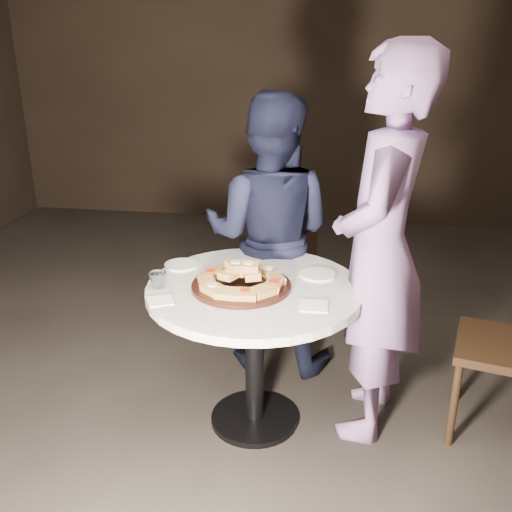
% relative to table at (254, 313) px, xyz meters
% --- Properties ---
extents(floor, '(7.00, 7.00, 0.00)m').
position_rel_table_xyz_m(floor, '(-0.09, 0.01, -0.62)').
color(floor, black).
rests_on(floor, ground).
extents(table, '(1.17, 1.17, 0.76)m').
position_rel_table_xyz_m(table, '(0.00, 0.00, 0.00)').
color(table, black).
rests_on(table, ground).
extents(serving_board, '(0.58, 0.58, 0.02)m').
position_rel_table_xyz_m(serving_board, '(-0.06, -0.03, 0.15)').
color(serving_board, black).
rests_on(serving_board, table).
extents(focaccia_pile, '(0.42, 0.41, 0.11)m').
position_rel_table_xyz_m(focaccia_pile, '(-0.06, -0.03, 0.19)').
color(focaccia_pile, '#A67B40').
rests_on(focaccia_pile, serving_board).
extents(plate_left, '(0.18, 0.18, 0.01)m').
position_rel_table_xyz_m(plate_left, '(-0.41, 0.19, 0.15)').
color(plate_left, white).
rests_on(plate_left, table).
extents(plate_right, '(0.21, 0.21, 0.01)m').
position_rel_table_xyz_m(plate_right, '(0.29, 0.17, 0.15)').
color(plate_right, white).
rests_on(plate_right, table).
extents(water_glass, '(0.10, 0.10, 0.08)m').
position_rel_table_xyz_m(water_glass, '(-0.44, -0.09, 0.18)').
color(water_glass, silver).
rests_on(water_glass, table).
extents(napkin_near, '(0.14, 0.14, 0.01)m').
position_rel_table_xyz_m(napkin_near, '(-0.39, -0.23, 0.14)').
color(napkin_near, white).
rests_on(napkin_near, table).
extents(napkin_far, '(0.12, 0.12, 0.01)m').
position_rel_table_xyz_m(napkin_far, '(0.29, -0.18, 0.15)').
color(napkin_far, white).
rests_on(napkin_far, table).
extents(chair_far, '(0.51, 0.52, 0.81)m').
position_rel_table_xyz_m(chair_far, '(0.03, 1.08, -0.15)').
color(chair_far, black).
rests_on(chair_far, ground).
extents(diner_navy, '(0.84, 0.68, 1.60)m').
position_rel_table_xyz_m(diner_navy, '(-0.01, 0.62, 0.18)').
color(diner_navy, black).
rests_on(diner_navy, ground).
extents(diner_teal, '(0.56, 0.75, 1.86)m').
position_rel_table_xyz_m(diner_teal, '(0.57, 0.10, 0.31)').
color(diner_teal, slate).
rests_on(diner_teal, ground).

